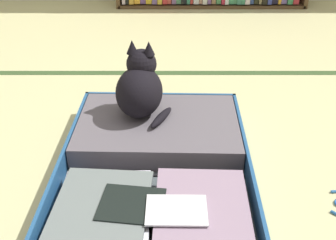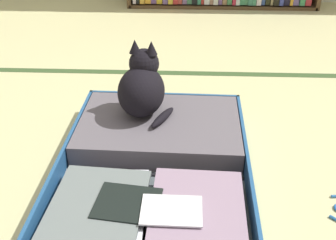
{
  "view_description": "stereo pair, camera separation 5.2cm",
  "coord_description": "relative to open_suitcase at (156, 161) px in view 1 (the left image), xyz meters",
  "views": [
    {
      "loc": [
        -0.03,
        -1.05,
        0.97
      ],
      "look_at": [
        -0.03,
        0.2,
        0.19
      ],
      "focal_mm": 44.19,
      "sensor_mm": 36.0,
      "label": 1
    },
    {
      "loc": [
        0.02,
        -1.05,
        0.97
      ],
      "look_at": [
        -0.03,
        0.2,
        0.19
      ],
      "focal_mm": 44.19,
      "sensor_mm": 36.0,
      "label": 2
    }
  ],
  "objects": [
    {
      "name": "black_cat",
      "position": [
        -0.06,
        0.24,
        0.17
      ],
      "size": [
        0.25,
        0.26,
        0.3
      ],
      "color": "black",
      "rests_on": "open_suitcase"
    },
    {
      "name": "ground_plane",
      "position": [
        0.08,
        -0.15,
        -0.05
      ],
      "size": [
        10.0,
        10.0,
        0.0
      ],
      "primitive_type": "plane",
      "color": "#C6C188"
    },
    {
      "name": "open_suitcase",
      "position": [
        0.0,
        0.0,
        0.0
      ],
      "size": [
        0.69,
        0.94,
        0.11
      ],
      "color": "#245485",
      "rests_on": "ground_plane"
    },
    {
      "name": "tatami_border",
      "position": [
        0.08,
        0.84,
        -0.05
      ],
      "size": [
        4.8,
        0.05,
        0.0
      ],
      "color": "#375029",
      "rests_on": "ground_plane"
    }
  ]
}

